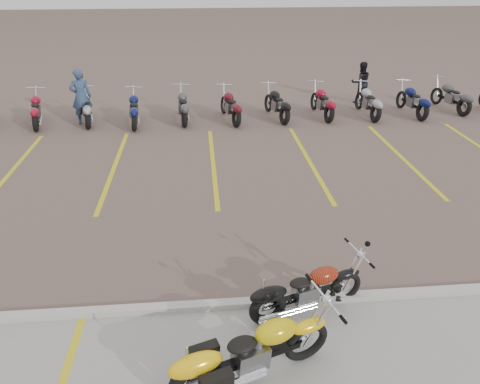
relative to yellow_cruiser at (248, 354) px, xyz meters
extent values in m
plane|color=brown|center=(-0.18, 3.48, -0.47)|extent=(100.00, 100.00, 0.00)
cube|color=#ADAAA3|center=(-0.18, 1.48, -0.41)|extent=(60.00, 0.18, 0.12)
torus|color=black|center=(0.82, 0.29, -0.14)|extent=(0.68, 0.33, 0.68)
torus|color=black|center=(-0.70, -0.25, -0.14)|extent=(0.74, 0.41, 0.72)
cube|color=black|center=(0.06, 0.02, -0.08)|extent=(1.32, 0.57, 0.10)
cube|color=slate|center=(0.01, 0.00, -0.01)|extent=(0.52, 0.44, 0.35)
ellipsoid|color=#D8B60B|center=(0.33, 0.12, 0.30)|extent=(0.68, 0.52, 0.31)
ellipsoid|color=black|center=(-0.12, -0.04, 0.26)|extent=(0.47, 0.39, 0.12)
torus|color=black|center=(1.74, 1.45, -0.19)|extent=(0.58, 0.26, 0.58)
torus|color=black|center=(0.41, 1.07, -0.19)|extent=(0.63, 0.32, 0.61)
cube|color=black|center=(1.07, 1.26, -0.13)|extent=(1.14, 0.43, 0.09)
cube|color=slate|center=(1.03, 1.25, -0.08)|extent=(0.43, 0.36, 0.30)
ellipsoid|color=black|center=(1.31, 1.33, 0.19)|extent=(0.58, 0.42, 0.27)
ellipsoid|color=black|center=(0.92, 1.22, 0.15)|extent=(0.40, 0.32, 0.11)
imported|color=navy|center=(-4.45, 11.42, 0.47)|extent=(0.78, 0.61, 1.88)
imported|color=black|center=(5.80, 13.15, 0.32)|extent=(0.81, 0.65, 1.58)
camera|label=1|loc=(-0.51, -4.49, 4.62)|focal=35.00mm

